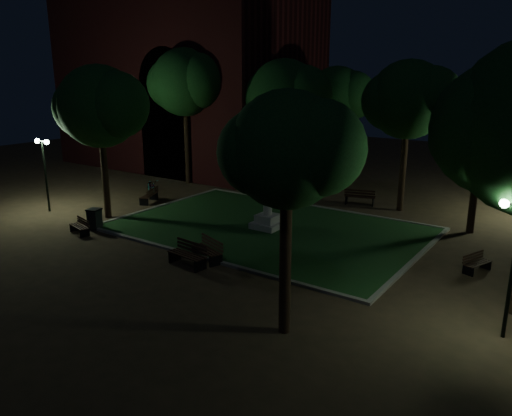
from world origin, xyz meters
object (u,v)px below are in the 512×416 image
at_px(bench_near_left, 188,255).
at_px(bench_west_near, 80,227).
at_px(bench_near_right, 208,250).
at_px(monument, 268,211).
at_px(bicycle, 152,186).
at_px(trash_bin, 95,219).
at_px(bench_right_side, 476,263).
at_px(bench_far_side, 360,197).
at_px(bench_left_side, 150,196).

bearing_deg(bench_near_left, bench_west_near, -174.71).
bearing_deg(bench_near_right, monument, 113.35).
bearing_deg(bench_west_near, bicycle, 126.04).
distance_m(trash_bin, bicycle, 7.78).
bearing_deg(bicycle, bench_right_side, -67.94).
relative_size(bench_right_side, bicycle, 0.80).
distance_m(bench_near_left, bench_west_near, 7.26).
relative_size(bench_near_left, bench_far_side, 0.97).
distance_m(bench_near_left, bench_far_side, 13.29).
xyz_separation_m(monument, bench_far_side, (1.90, 7.17, -0.49)).
bearing_deg(bench_left_side, bicycle, -160.08).
height_order(bench_near_right, bench_left_side, bench_near_right).
height_order(bench_west_near, bicycle, bicycle).
bearing_deg(trash_bin, bench_far_side, 53.00).
relative_size(bench_west_near, bench_left_side, 0.84).
relative_size(bench_near_left, bench_near_right, 1.01).
height_order(monument, bench_far_side, monument).
distance_m(monument, bench_west_near, 9.36).
distance_m(monument, bicycle, 10.74).
height_order(bench_west_near, bench_right_side, bench_west_near).
relative_size(monument, bench_west_near, 2.18).
bearing_deg(trash_bin, bench_near_right, -0.33).
bearing_deg(bench_near_right, bench_left_side, 169.68).
distance_m(bench_left_side, trash_bin, 5.53).
bearing_deg(bench_right_side, bench_near_left, 143.02).
xyz_separation_m(bench_near_left, bench_west_near, (-7.26, 0.06, -0.11)).
bearing_deg(monument, trash_bin, -145.47).
height_order(bench_right_side, bench_far_side, bench_far_side).
xyz_separation_m(bench_far_side, trash_bin, (-9.18, -12.18, 0.07)).
bearing_deg(bench_west_near, trash_bin, 107.13).
distance_m(bench_west_near, bench_left_side, 6.43).
bearing_deg(trash_bin, bench_left_side, 106.80).
bearing_deg(bench_near_left, trash_bin, 178.13).
relative_size(monument, bench_left_side, 1.83).
relative_size(monument, bench_near_left, 1.72).
distance_m(bench_west_near, bench_right_side, 18.24).
height_order(bench_near_left, bench_west_near, bench_near_left).
bearing_deg(monument, bench_near_right, -86.50).
bearing_deg(trash_bin, bench_near_left, -7.64).
bearing_deg(trash_bin, bicycle, 114.72).
bearing_deg(monument, bench_right_side, 0.95).
bearing_deg(bench_right_side, bench_left_side, 110.85).
distance_m(bench_near_right, bench_far_side, 12.32).
height_order(bench_far_side, bicycle, bench_far_side).
height_order(bench_near_left, bench_far_side, bench_far_side).
relative_size(bench_near_right, trash_bin, 1.74).
bearing_deg(bench_right_side, bench_near_right, 139.58).
height_order(monument, bicycle, monument).
distance_m(bench_left_side, bench_right_side, 18.85).
bearing_deg(trash_bin, bench_west_near, -86.39).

